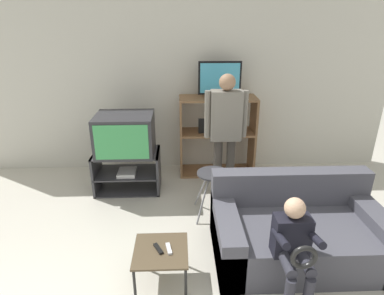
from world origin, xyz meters
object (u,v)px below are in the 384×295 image
snack_table (161,254)px  remote_control_black (159,249)px  media_shelf (217,135)px  folding_stool (213,179)px  remote_control_white (169,249)px  couch (297,231)px  television_flat (220,80)px  person_seated_child (294,245)px  person_standing_adult (226,126)px  tv_stand (128,171)px  television_main (125,134)px

snack_table → remote_control_black: size_ratio=3.27×
media_shelf → snack_table: media_shelf is taller
folding_stool → remote_control_white: folding_stool is taller
couch → television_flat: bearing=107.2°
remote_control_white → person_seated_child: bearing=-22.2°
snack_table → person_standing_adult: (0.75, 1.51, 0.67)m
remote_control_white → media_shelf: bearing=62.1°
television_flat → snack_table: (-0.75, -2.26, -1.10)m
media_shelf → television_flat: 0.82m
person_standing_adult → remote_control_black: bearing=-117.1°
remote_control_black → remote_control_white: size_ratio=1.00×
snack_table → remote_control_white: bearing=-0.7°
media_shelf → folding_stool: size_ratio=2.09×
media_shelf → person_standing_adult: bearing=-88.9°
remote_control_black → remote_control_white: 0.09m
folding_stool → person_standing_adult: person_standing_adult is taller
tv_stand → snack_table: tv_stand is taller
couch → remote_control_black: bearing=-165.4°
television_flat → couch: (0.59, -1.90, -1.17)m
remote_control_black → couch: size_ratio=0.09×
television_main → couch: bearing=-36.4°
remote_control_black → person_seated_child: (1.11, -0.20, 0.16)m
remote_control_white → snack_table: bearing=167.8°
television_flat → couch: size_ratio=0.36×
television_flat → remote_control_black: bearing=-108.9°
television_main → person_seated_child: size_ratio=0.81×
television_main → couch: 2.40m
tv_stand → person_standing_adult: person_standing_adult is taller
tv_stand → folding_stool: bearing=-30.9°
television_main → person_seated_child: 2.55m
television_flat → remote_control_white: 2.59m
tv_stand → television_flat: size_ratio=1.46×
person_standing_adult → person_seated_child: 1.80m
remote_control_white → couch: (1.27, 0.36, -0.12)m
tv_stand → television_main: size_ratio=1.19×
television_flat → snack_table: 2.62m
television_main → remote_control_white: bearing=-70.8°
remote_control_black → media_shelf: bearing=44.3°
remote_control_white → couch: bearing=4.4°
snack_table → television_flat: bearing=71.6°
folding_stool → television_main: bearing=149.5°
folding_stool → snack_table: folding_stool is taller
television_main → television_flat: size_ratio=1.23×
folding_stool → person_standing_adult: bearing=66.0°
person_seated_child → couch: bearing=65.4°
television_flat → television_main: bearing=-158.4°
tv_stand → person_seated_child: 2.57m
remote_control_black → person_standing_adult: bearing=35.9°
tv_stand → television_main: television_main is taller
media_shelf → person_seated_child: 2.47m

